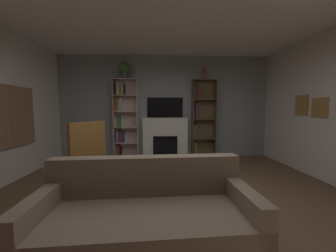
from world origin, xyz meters
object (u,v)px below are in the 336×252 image
Objects in this scene: bookshelf_left at (123,118)px; bookshelf_right at (201,119)px; fireplace at (165,137)px; tv at (165,108)px; potted_plant at (125,69)px; coffee_table at (150,186)px; armchair at (80,163)px; couch at (146,224)px; vase_with_flowers at (205,73)px.

bookshelf_left is 1.00× the size of bookshelf_right.
tv reaches higher than fireplace.
potted_plant is 3.55m from coffee_table.
bookshelf_right is 1.83× the size of armchair.
bookshelf_right is 1.09× the size of couch.
vase_with_flowers reaches higher than fireplace.
bookshelf_left is at bearing 147.13° from potted_plant.
fireplace is 0.62× the size of bookshelf_right.
bookshelf_left is (-1.14, 0.00, 0.52)m from fireplace.
fireplace is at bearing -179.56° from bookshelf_right.
fireplace is 3.04× the size of potted_plant.
fireplace is at bearing 177.23° from vase_with_flowers.
vase_with_flowers is at bearing -39.52° from bookshelf_right.
fireplace is 1.11m from bookshelf_right.
vase_with_flowers is at bearing 45.98° from armchair.
vase_with_flowers reaches higher than armchair.
armchair is at bearing -134.02° from vase_with_flowers.
bookshelf_left reaches higher than armchair.
bookshelf_right reaches higher than armchair.
bookshelf_left is 1.83× the size of armchair.
potted_plant is 4.20m from couch.
bookshelf_left reaches higher than tv.
potted_plant is at bearing 84.14° from armchair.
fireplace is 1.60× the size of coffee_table.
potted_plant reaches higher than bookshelf_right.
armchair reaches higher than fireplace.
tv is 1.18m from bookshelf_left.
fireplace is 2.04m from vase_with_flowers.
tv reaches higher than couch.
tv reaches higher than armchair.
bookshelf_right reaches higher than fireplace.
vase_with_flowers is 0.56× the size of coffee_table.
couch is at bearing -46.76° from armchair.
tv is 3.02m from armchair.
potted_plant is 0.53× the size of coffee_table.
coffee_table is (1.02, -0.33, -0.23)m from armchair.
couch is at bearing -110.98° from vase_with_flowers.
armchair reaches higher than coffee_table.
potted_plant is at bearing 102.20° from couch.
couch is at bearing -77.80° from potted_plant.
potted_plant is (-1.06, -0.12, 1.01)m from tv.
bookshelf_left is at bearing 103.25° from couch.
coffee_table is (-0.29, -2.91, -1.05)m from tv.
tv is at bearing 176.40° from bookshelf_right.
coffee_table is (-1.36, -2.79, -1.98)m from vase_with_flowers.
vase_with_flowers is (1.07, -0.12, 0.93)m from tv.
couch is (-1.29, -3.61, -0.79)m from bookshelf_right.
couch is (0.85, -3.60, -0.81)m from bookshelf_left.
vase_with_flowers is (0.07, -0.06, 1.24)m from bookshelf_right.
bookshelf_left is 2.52m from vase_with_flowers.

